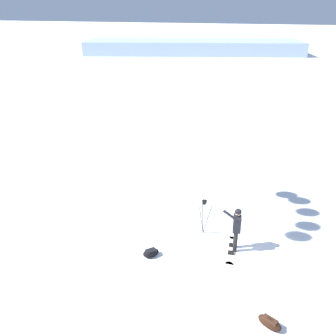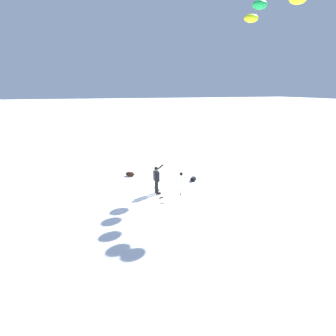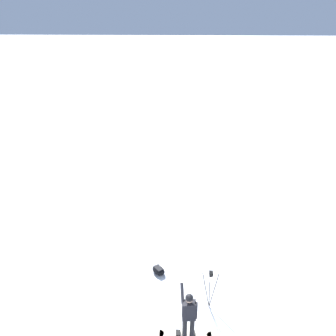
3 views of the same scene
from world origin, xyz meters
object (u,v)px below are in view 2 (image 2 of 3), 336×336
traction_kite (273,2)px  gear_bag_small (193,179)px  snowboard (158,192)px  gear_bag_large (130,174)px  camera_tripod (181,180)px  snowboarder (157,177)px

traction_kite → gear_bag_small: bearing=85.9°
traction_kite → gear_bag_small: size_ratio=5.81×
snowboard → gear_bag_large: bearing=23.4°
gear_bag_small → traction_kite: bearing=-94.1°
snowboard → camera_tripod: (-0.78, -1.15, 1.01)m
snowboard → camera_tripod: size_ratio=1.28×
snowboarder → snowboard: bearing=-49.9°
snowboard → traction_kite: size_ratio=0.47×
snowboard → traction_kite: bearing=-83.9°
gear_bag_small → camera_tripod: bearing=139.4°
snowboarder → camera_tripod: size_ratio=1.19×
traction_kite → gear_bag_large: (2.31, 8.12, -10.11)m
traction_kite → camera_tripod: bearing=104.9°
snowboard → gear_bag_small: bearing=-69.3°
traction_kite → gear_bag_large: size_ratio=5.30×
traction_kite → gear_bag_small: traction_kite is taller
snowboard → gear_bag_large: (3.04, 1.31, 0.14)m
snowboard → gear_bag_large: size_ratio=2.51×
gear_bag_large → camera_tripod: size_ratio=0.51×
gear_bag_large → gear_bag_small: 4.49m
snowboard → gear_bag_large: 3.31m
camera_tripod → gear_bag_large: bearing=32.9°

